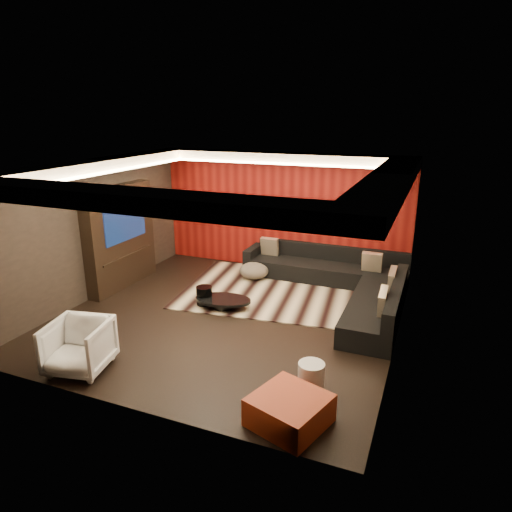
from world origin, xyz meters
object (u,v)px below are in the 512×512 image
at_px(white_side_table, 311,378).
at_px(coffee_table, 223,303).
at_px(sectional_sofa, 342,283).
at_px(armchair, 79,346).
at_px(drum_stool, 204,296).
at_px(orange_ottoman, 289,410).

bearing_deg(white_side_table, coffee_table, 138.52).
relative_size(white_side_table, sectional_sofa, 0.12).
bearing_deg(armchair, drum_stool, 66.62).
bearing_deg(armchair, sectional_sofa, 43.91).
xyz_separation_m(coffee_table, orange_ottoman, (2.27, -2.79, 0.07)).
bearing_deg(coffee_table, drum_stool, 180.00).
xyz_separation_m(orange_ottoman, sectional_sofa, (-0.27, 4.36, 0.08)).
xyz_separation_m(coffee_table, drum_stool, (-0.41, 0.00, 0.09)).
bearing_deg(armchair, coffee_table, 58.77).
xyz_separation_m(orange_ottoman, armchair, (-3.26, 0.00, 0.20)).
relative_size(orange_ottoman, sectional_sofa, 0.23).
relative_size(drum_stool, sectional_sofa, 0.10).
relative_size(coffee_table, sectional_sofa, 0.30).
bearing_deg(drum_stool, orange_ottoman, -46.11).
bearing_deg(coffee_table, orange_ottoman, -50.86).
distance_m(white_side_table, armchair, 3.41).
relative_size(drum_stool, armchair, 0.43).
xyz_separation_m(white_side_table, armchair, (-3.33, -0.72, 0.16)).
bearing_deg(coffee_table, sectional_sofa, 38.28).
xyz_separation_m(coffee_table, armchair, (-0.99, -2.79, 0.27)).
distance_m(coffee_table, orange_ottoman, 3.59).
bearing_deg(sectional_sofa, white_side_table, -84.66).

